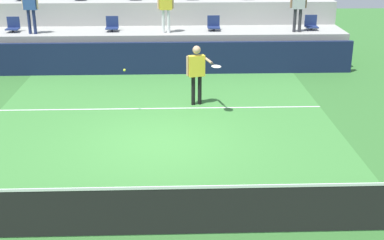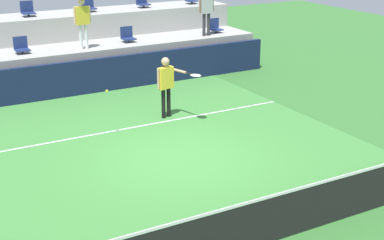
# 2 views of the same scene
# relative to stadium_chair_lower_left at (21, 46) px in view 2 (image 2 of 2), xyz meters

# --- Properties ---
(ground_plane) EXTENTS (40.00, 40.00, 0.00)m
(ground_plane) POSITION_rel_stadium_chair_lower_left_xyz_m (1.81, -7.23, -1.46)
(ground_plane) COLOR #336B2D
(court_inner_paint) EXTENTS (9.00, 10.00, 0.01)m
(court_inner_paint) POSITION_rel_stadium_chair_lower_left_xyz_m (1.81, -6.23, -1.46)
(court_inner_paint) COLOR #3D7F38
(court_inner_paint) RESTS_ON ground_plane
(court_service_line) EXTENTS (9.00, 0.06, 0.00)m
(court_service_line) POSITION_rel_stadium_chair_lower_left_xyz_m (1.81, -4.83, -1.46)
(court_service_line) COLOR white
(court_service_line) RESTS_ON ground_plane
(tennis_net) EXTENTS (10.48, 0.08, 1.07)m
(tennis_net) POSITION_rel_stadium_chair_lower_left_xyz_m (1.81, -11.23, -0.97)
(tennis_net) COLOR black
(tennis_net) RESTS_ON ground_plane
(sponsor_backboard) EXTENTS (13.00, 0.16, 1.10)m
(sponsor_backboard) POSITION_rel_stadium_chair_lower_left_xyz_m (1.81, -1.23, -0.91)
(sponsor_backboard) COLOR #141E42
(sponsor_backboard) RESTS_ON ground_plane
(seating_tier_lower) EXTENTS (13.00, 1.80, 1.25)m
(seating_tier_lower) POSITION_rel_stadium_chair_lower_left_xyz_m (1.81, 0.07, -0.84)
(seating_tier_lower) COLOR #9E9E99
(seating_tier_lower) RESTS_ON ground_plane
(seating_tier_upper) EXTENTS (13.00, 1.80, 2.10)m
(seating_tier_upper) POSITION_rel_stadium_chair_lower_left_xyz_m (1.81, 1.87, -0.41)
(seating_tier_upper) COLOR #9E9E99
(seating_tier_upper) RESTS_ON ground_plane
(stadium_chair_lower_left) EXTENTS (0.44, 0.40, 0.52)m
(stadium_chair_lower_left) POSITION_rel_stadium_chair_lower_left_xyz_m (0.00, 0.00, 0.00)
(stadium_chair_lower_left) COLOR #2D2D33
(stadium_chair_lower_left) RESTS_ON seating_tier_lower
(stadium_chair_lower_right) EXTENTS (0.44, 0.40, 0.52)m
(stadium_chair_lower_right) POSITION_rel_stadium_chair_lower_left_xyz_m (3.62, 0.00, 0.00)
(stadium_chair_lower_right) COLOR #2D2D33
(stadium_chair_lower_right) RESTS_ON seating_tier_lower
(stadium_chair_lower_far_right) EXTENTS (0.44, 0.40, 0.52)m
(stadium_chair_lower_far_right) POSITION_rel_stadium_chair_lower_left_xyz_m (7.13, 0.00, 0.00)
(stadium_chair_lower_far_right) COLOR #2D2D33
(stadium_chair_lower_far_right) RESTS_ON seating_tier_lower
(stadium_chair_upper_mid_left) EXTENTS (0.44, 0.40, 0.52)m
(stadium_chair_upper_mid_left) POSITION_rel_stadium_chair_lower_left_xyz_m (0.72, 1.80, 0.85)
(stadium_chair_upper_mid_left) COLOR #2D2D33
(stadium_chair_upper_mid_left) RESTS_ON seating_tier_upper
(stadium_chair_upper_mid_right) EXTENTS (0.44, 0.40, 0.52)m
(stadium_chair_upper_mid_right) POSITION_rel_stadium_chair_lower_left_xyz_m (2.91, 1.80, 0.85)
(stadium_chair_upper_mid_right) COLOR #2D2D33
(stadium_chair_upper_mid_right) RESTS_ON seating_tier_upper
(stadium_chair_upper_right) EXTENTS (0.44, 0.40, 0.52)m
(stadium_chair_upper_right) POSITION_rel_stadium_chair_lower_left_xyz_m (5.03, 1.80, 0.85)
(stadium_chair_upper_right) COLOR #2D2D33
(stadium_chair_upper_right) RESTS_ON seating_tier_upper
(tennis_player) EXTENTS (0.95, 1.15, 1.71)m
(tennis_player) POSITION_rel_stadium_chair_lower_left_xyz_m (2.83, -4.54, -0.41)
(tennis_player) COLOR black
(tennis_player) RESTS_ON ground_plane
(spectator_with_hat) EXTENTS (0.58, 0.41, 1.70)m
(spectator_with_hat) POSITION_rel_stadium_chair_lower_left_xyz_m (1.92, -0.38, 0.82)
(spectator_with_hat) COLOR white
(spectator_with_hat) RESTS_ON seating_tier_lower
(spectator_in_white) EXTENTS (0.58, 0.24, 1.65)m
(spectator_in_white) POSITION_rel_stadium_chair_lower_left_xyz_m (6.53, -0.38, 0.77)
(spectator_in_white) COLOR #2D2D33
(spectator_in_white) RESTS_ON seating_tier_lower
(tennis_ball) EXTENTS (0.07, 0.07, 0.07)m
(tennis_ball) POSITION_rel_stadium_chair_lower_left_xyz_m (0.85, -5.15, -0.25)
(tennis_ball) COLOR #CCE033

